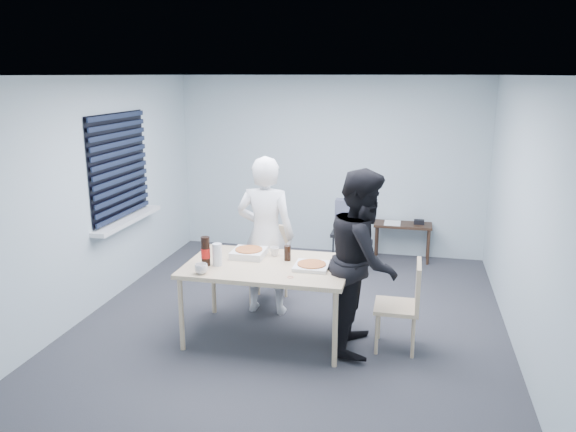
% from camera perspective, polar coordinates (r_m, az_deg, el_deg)
% --- Properties ---
extents(room, '(5.00, 5.00, 5.00)m').
position_cam_1_polar(room, '(7.01, -16.51, 4.02)').
color(room, '#313036').
rests_on(room, ground).
extents(dining_table, '(1.61, 1.02, 0.78)m').
position_cam_1_polar(dining_table, '(5.60, -2.08, -5.47)').
color(dining_table, beige).
rests_on(dining_table, ground).
extents(chair_far, '(0.42, 0.42, 0.89)m').
position_cam_1_polar(chair_far, '(6.62, -1.81, -4.25)').
color(chair_far, beige).
rests_on(chair_far, ground).
extents(chair_right, '(0.42, 0.42, 0.89)m').
position_cam_1_polar(chair_right, '(5.55, 11.90, -8.32)').
color(chair_right, beige).
rests_on(chair_right, ground).
extents(person_white, '(0.65, 0.42, 1.77)m').
position_cam_1_polar(person_white, '(6.17, -2.28, -2.02)').
color(person_white, silver).
rests_on(person_white, ground).
extents(person_black, '(0.47, 0.86, 1.77)m').
position_cam_1_polar(person_black, '(5.41, 7.63, -4.50)').
color(person_black, black).
rests_on(person_black, ground).
extents(side_table, '(0.81, 0.36, 0.54)m').
position_cam_1_polar(side_table, '(8.19, 11.59, -1.32)').
color(side_table, '#372015').
rests_on(side_table, ground).
extents(stool, '(0.40, 0.40, 0.55)m').
position_cam_1_polar(stool, '(7.62, 5.97, -2.37)').
color(stool, black).
rests_on(stool, ground).
extents(backpack, '(0.31, 0.23, 0.44)m').
position_cam_1_polar(backpack, '(7.53, 6.02, -0.03)').
color(backpack, slate).
rests_on(backpack, stool).
extents(pizza_box_a, '(0.33, 0.33, 0.08)m').
position_cam_1_polar(pizza_box_a, '(5.81, -4.00, -3.74)').
color(pizza_box_a, white).
rests_on(pizza_box_a, dining_table).
extents(pizza_box_b, '(0.33, 0.33, 0.05)m').
position_cam_1_polar(pizza_box_b, '(5.47, 2.41, -5.07)').
color(pizza_box_b, white).
rests_on(pizza_box_b, dining_table).
extents(mug_a, '(0.17, 0.17, 0.10)m').
position_cam_1_polar(mug_a, '(5.37, -8.81, -5.32)').
color(mug_a, white).
rests_on(mug_a, dining_table).
extents(mug_b, '(0.10, 0.10, 0.09)m').
position_cam_1_polar(mug_b, '(5.81, -1.39, -3.62)').
color(mug_b, white).
rests_on(mug_b, dining_table).
extents(cola_glass, '(0.09, 0.09, 0.15)m').
position_cam_1_polar(cola_glass, '(5.66, -0.05, -3.79)').
color(cola_glass, black).
rests_on(cola_glass, dining_table).
extents(soda_bottle, '(0.09, 0.09, 0.29)m').
position_cam_1_polar(soda_bottle, '(5.56, -8.37, -3.61)').
color(soda_bottle, black).
rests_on(soda_bottle, dining_table).
extents(plastic_cups, '(0.12, 0.12, 0.22)m').
position_cam_1_polar(plastic_cups, '(5.55, -7.21, -3.91)').
color(plastic_cups, silver).
rests_on(plastic_cups, dining_table).
extents(rubber_band, '(0.06, 0.06, 0.00)m').
position_cam_1_polar(rubber_band, '(5.23, 0.23, -6.24)').
color(rubber_band, red).
rests_on(rubber_band, dining_table).
extents(papers, '(0.29, 0.35, 0.01)m').
position_cam_1_polar(papers, '(8.17, 10.56, -0.70)').
color(papers, white).
rests_on(papers, side_table).
extents(black_box, '(0.17, 0.14, 0.06)m').
position_cam_1_polar(black_box, '(8.19, 13.17, -0.60)').
color(black_box, black).
rests_on(black_box, side_table).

